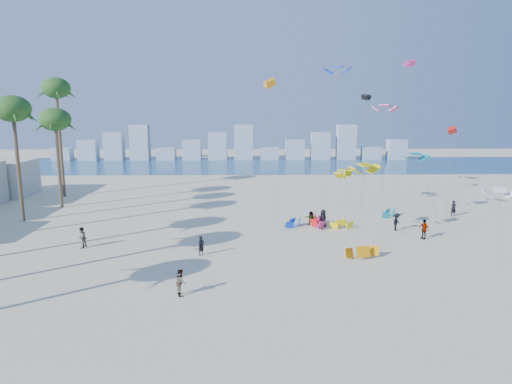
{
  "coord_description": "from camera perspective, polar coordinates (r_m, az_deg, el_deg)",
  "views": [
    {
      "loc": [
        2.1,
        -26.1,
        12.46
      ],
      "look_at": [
        3.0,
        16.0,
        4.5
      ],
      "focal_mm": 31.47,
      "sensor_mm": 36.0,
      "label": 1
    }
  ],
  "objects": [
    {
      "name": "kitesurfer_near",
      "position": [
        38.79,
        -6.98,
        -6.79
      ],
      "size": [
        0.72,
        0.73,
        1.7
      ],
      "primitive_type": "imported",
      "rotation": [
        0.0,
        0.0,
        0.83
      ],
      "color": "black",
      "rests_on": "ground"
    },
    {
      "name": "ground",
      "position": [
        28.99,
        -5.44,
        -14.8
      ],
      "size": [
        220.0,
        220.0,
        0.0
      ],
      "primitive_type": "plane",
      "color": "beige",
      "rests_on": "ground"
    },
    {
      "name": "kitesurfers_far",
      "position": [
        46.04,
        8.54,
        -3.94
      ],
      "size": [
        39.72,
        11.94,
        1.92
      ],
      "color": "black",
      "rests_on": "ground"
    },
    {
      "name": "flying_kites",
      "position": [
        49.99,
        14.56,
        9.43
      ],
      "size": [
        21.73,
        26.98,
        18.47
      ],
      "color": "yellow",
      "rests_on": "ground"
    },
    {
      "name": "distant_skyline",
      "position": [
        108.55,
        -2.97,
        5.74
      ],
      "size": [
        85.0,
        3.0,
        8.4
      ],
      "color": "#9EADBF",
      "rests_on": "ground"
    },
    {
      "name": "ocean",
      "position": [
        98.9,
        -2.43,
        3.46
      ],
      "size": [
        220.0,
        220.0,
        0.0
      ],
      "primitive_type": "plane",
      "color": "navy",
      "rests_on": "ground"
    },
    {
      "name": "kitesurfer_mid",
      "position": [
        31.15,
        -9.56,
        -11.24
      ],
      "size": [
        0.92,
        1.04,
        1.79
      ],
      "primitive_type": "imported",
      "rotation": [
        0.0,
        0.0,
        1.9
      ],
      "color": "gray",
      "rests_on": "ground"
    },
    {
      "name": "grounded_kites",
      "position": [
        46.81,
        9.96,
        -4.3
      ],
      "size": [
        14.03,
        16.93,
        1.01
      ],
      "color": "blue",
      "rests_on": "ground"
    }
  ]
}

